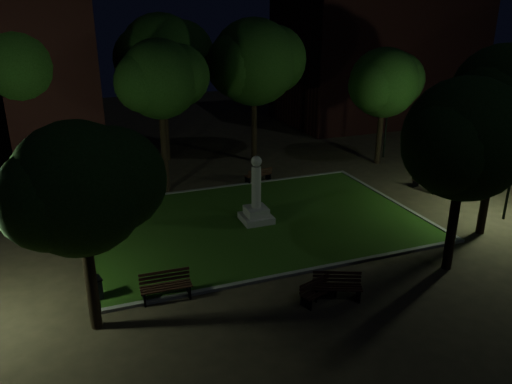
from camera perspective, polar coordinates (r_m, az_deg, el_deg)
ground at (r=22.00m, az=1.89°, el=-5.48°), size 80.00×80.00×0.00m
lawn at (r=23.66m, az=0.03°, el=-3.41°), size 15.00×10.00×0.08m
lawn_kerb at (r=23.66m, az=0.03°, el=-3.36°), size 15.40×10.40×0.12m
monument at (r=23.31m, az=0.03°, el=-1.35°), size 1.40×1.40×3.20m
building_far at (r=46.19m, az=13.58°, el=15.46°), size 16.00×10.00×12.00m
tree_west at (r=15.19m, az=-19.26°, el=0.37°), size 4.86×3.97×6.69m
tree_north_wl at (r=26.63m, az=-10.75°, el=12.54°), size 5.02×4.10×8.17m
tree_north_er at (r=31.86m, az=-0.02°, el=14.61°), size 6.56×5.36×9.04m
tree_ne at (r=32.52m, az=14.57°, el=12.00°), size 5.27×4.30×7.33m
tree_east at (r=23.19m, az=26.57°, el=9.66°), size 5.30×4.33×8.29m
tree_se at (r=19.38m, az=23.07°, el=5.57°), size 5.48×4.47×7.42m
tree_nw at (r=28.09m, az=-25.19°, el=13.16°), size 5.72×4.67×9.30m
tree_far_north at (r=32.59m, az=-10.55°, el=15.02°), size 6.36×5.19×9.30m
lamppost_nw at (r=29.38m, az=-24.80°, el=5.18°), size 1.18×0.28×3.95m
lamppost_ne at (r=34.30m, az=14.76°, el=8.62°), size 1.18×0.28×4.19m
bench_near_left at (r=17.72m, az=7.09°, el=-11.20°), size 1.50×0.92×0.78m
bench_near_right at (r=17.94m, az=9.26°, el=-10.63°), size 1.79×1.20×0.93m
bench_west_near at (r=17.96m, az=-10.26°, el=-10.59°), size 1.80×0.69×0.97m
bench_left_side at (r=22.91m, az=-20.33°, el=-4.56°), size 0.72×1.70×0.91m
bench_right_side at (r=29.17m, az=18.77°, el=0.91°), size 0.90×1.61×0.84m
bench_far_side at (r=28.88m, az=0.29°, el=1.88°), size 1.64×0.78×0.87m
trash_bin at (r=18.45m, az=-17.95°, el=-10.52°), size 0.60×0.60×0.85m
bicycle at (r=25.21m, az=-24.99°, el=-2.90°), size 1.69×0.61×0.88m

